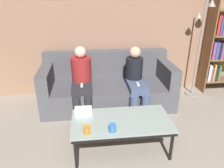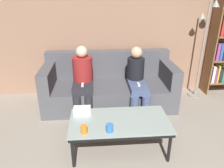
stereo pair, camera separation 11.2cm
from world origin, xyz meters
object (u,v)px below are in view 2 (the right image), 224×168
Objects in this scene: tissue_box at (82,111)px; seated_person_mid_left at (137,79)px; coffee_table at (120,123)px; cup_near_left at (84,129)px; seated_person_left_end at (83,78)px; standing_lamp at (204,40)px; couch at (109,86)px; cup_near_right at (110,128)px.

seated_person_mid_left is at bearing 43.79° from tissue_box.
coffee_table is 1.16× the size of seated_person_mid_left.
cup_near_left is 0.41m from tissue_box.
standing_lamp is at bearing 9.80° from seated_person_left_end.
standing_lamp is (2.13, 1.25, 0.60)m from tissue_box.
seated_person_mid_left is (-1.27, -0.42, -0.53)m from standing_lamp.
couch is 10.17× the size of tissue_box.
couch reaches higher than tissue_box.
seated_person_left_end is (-0.35, 1.28, 0.10)m from cup_near_right.
seated_person_mid_left is at bearing -3.09° from seated_person_left_end.
tissue_box is 1.20m from seated_person_mid_left.
seated_person_left_end is (-0.44, -0.21, 0.26)m from couch.
tissue_box is 2.54m from standing_lamp.
tissue_box is 0.20× the size of seated_person_left_end.
couch is at bearing 149.51° from seated_person_mid_left.
couch is at bearing 68.96° from tissue_box.
standing_lamp is (2.09, 1.66, 0.60)m from cup_near_left.
cup_near_left is 1.01× the size of cup_near_right.
tissue_box is at bearing -88.35° from seated_person_left_end.
cup_near_right is 0.52m from tissue_box.
cup_near_right is at bearing -137.51° from standing_lamp.
seated_person_mid_left is (0.44, -0.26, 0.23)m from couch.
seated_person_left_end is (-0.03, 0.88, 0.10)m from tissue_box.
seated_person_mid_left reaches higher than cup_near_left.
cup_near_left is 0.09× the size of seated_person_mid_left.
seated_person_left_end is at bearing 176.91° from seated_person_mid_left.
couch is 1.55m from cup_near_left.
seated_person_mid_left is at bearing 68.55° from coffee_table.
tissue_box is 0.88m from seated_person_left_end.
standing_lamp reaches higher than cup_near_left.
seated_person_mid_left reaches higher than couch.
standing_lamp is (1.71, 0.16, 0.76)m from couch.
coffee_table is 1.18m from seated_person_left_end.
seated_person_left_end is at bearing -154.33° from couch.
cup_near_left and cup_near_right have the same top height.
seated_person_left_end is at bearing 105.47° from cup_near_right.
seated_person_left_end is at bearing 114.89° from coffee_table.
seated_person_mid_left is at bearing 56.28° from cup_near_left.
seated_person_left_end reaches higher than seated_person_mid_left.
coffee_table is 0.51m from tissue_box.
tissue_box reaches higher than coffee_table.
seated_person_left_end is 0.89m from seated_person_mid_left.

